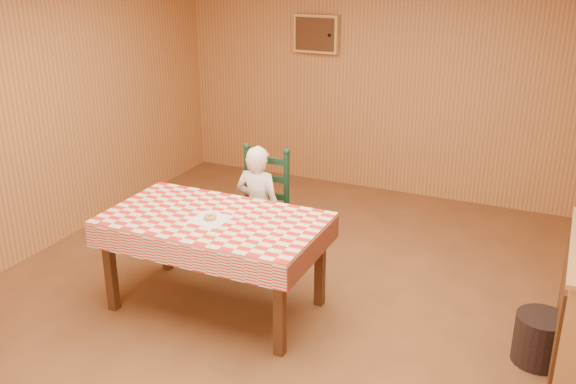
% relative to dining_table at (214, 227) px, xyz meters
% --- Properties ---
extents(ground, '(6.00, 6.00, 0.00)m').
position_rel_dining_table_xyz_m(ground, '(0.48, 0.08, -0.69)').
color(ground, brown).
rests_on(ground, ground).
extents(cabin_walls, '(5.10, 6.05, 2.65)m').
position_rel_dining_table_xyz_m(cabin_walls, '(0.48, 0.61, 1.14)').
color(cabin_walls, '#B67B41').
rests_on(cabin_walls, ground).
extents(dining_table, '(1.66, 0.96, 0.77)m').
position_rel_dining_table_xyz_m(dining_table, '(0.00, 0.00, 0.00)').
color(dining_table, '#492913').
rests_on(dining_table, ground).
extents(ladder_chair, '(0.44, 0.40, 1.08)m').
position_rel_dining_table_xyz_m(ladder_chair, '(-0.00, 0.79, -0.18)').
color(ladder_chair, black).
rests_on(ladder_chair, ground).
extents(seated_child, '(0.41, 0.27, 1.12)m').
position_rel_dining_table_xyz_m(seated_child, '(0.00, 0.73, -0.13)').
color(seated_child, white).
rests_on(seated_child, ground).
extents(napkin, '(0.27, 0.27, 0.00)m').
position_rel_dining_table_xyz_m(napkin, '(0.00, -0.05, 0.08)').
color(napkin, white).
rests_on(napkin, dining_table).
extents(donut, '(0.11, 0.11, 0.03)m').
position_rel_dining_table_xyz_m(donut, '(0.00, -0.05, 0.10)').
color(donut, '#C19545').
rests_on(donut, napkin).
extents(storage_bin, '(0.44, 0.44, 0.35)m').
position_rel_dining_table_xyz_m(storage_bin, '(2.36, 0.29, -0.51)').
color(storage_bin, black).
rests_on(storage_bin, ground).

